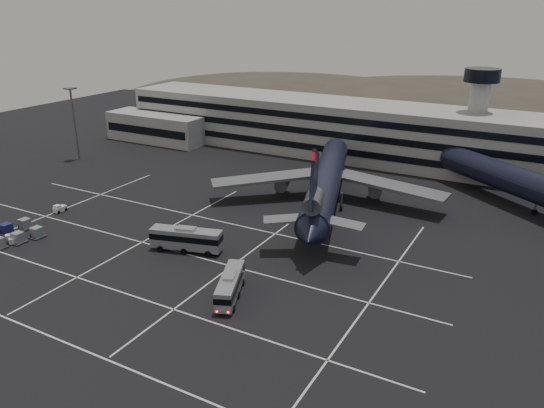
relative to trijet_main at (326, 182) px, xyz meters
The scene contains 12 objects.
ground 37.56m from the trijet_main, 112.81° to the right, with size 260.00×260.00×0.00m, color black.
lane_markings 36.53m from the trijet_main, 111.87° to the right, with size 90.00×55.62×0.01m.
terminal 40.78m from the trijet_main, 115.22° to the left, with size 125.00×26.00×24.00m.
hills 136.87m from the trijet_main, 88.49° to the left, with size 352.00×180.00×44.00m.
lightpole_left 69.73m from the trijet_main, behind, with size 2.40×2.40×18.28m.
trijet_main is the anchor object (origin of this frame).
trijet_far 40.11m from the trijet_main, 21.60° to the left, with size 48.80×40.37×18.08m.
bus_near 38.27m from the trijet_main, 86.31° to the right, with size 5.95×10.30×3.58m.
bus_far 31.65m from the trijet_main, 111.85° to the right, with size 12.03×5.77×4.14m.
tug_a 51.86m from the trijet_main, 148.07° to the right, with size 1.44×2.38×1.51m.
tug_b 56.83m from the trijet_main, 133.80° to the right, with size 2.71×2.54×1.50m.
uld_cluster 57.20m from the trijet_main, 135.72° to the right, with size 9.38×10.30×1.94m.
Camera 1 is at (52.52, -56.50, 37.77)m, focal length 35.00 mm.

